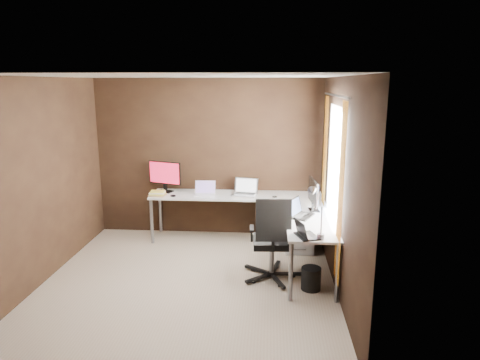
# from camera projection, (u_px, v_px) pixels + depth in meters

# --- Properties ---
(room) EXTENTS (3.60, 3.60, 2.50)m
(room) POSITION_uv_depth(u_px,v_px,m) (216.00, 181.00, 5.12)
(room) COLOR tan
(room) RESTS_ON ground
(desk) EXTENTS (2.65, 2.25, 0.73)m
(desk) POSITION_uv_depth(u_px,v_px,m) (259.00, 207.00, 6.17)
(desk) COLOR silver
(desk) RESTS_ON ground
(drawer_pedestal) EXTENTS (0.42, 0.50, 0.60)m
(drawer_pedestal) POSITION_uv_depth(u_px,v_px,m) (299.00, 230.00, 6.32)
(drawer_pedestal) COLOR silver
(drawer_pedestal) RESTS_ON ground
(monitor_left) EXTENTS (0.54, 0.23, 0.49)m
(monitor_left) POSITION_uv_depth(u_px,v_px,m) (165.00, 175.00, 6.75)
(monitor_left) COLOR black
(monitor_left) RESTS_ON desk
(monitor_right) EXTENTS (0.15, 0.52, 0.43)m
(monitor_right) POSITION_uv_depth(u_px,v_px,m) (313.00, 193.00, 5.75)
(monitor_right) COLOR black
(monitor_right) RESTS_ON desk
(laptop_white) EXTENTS (0.32, 0.23, 0.21)m
(laptop_white) POSITION_uv_depth(u_px,v_px,m) (205.00, 192.00, 6.60)
(laptop_white) COLOR silver
(laptop_white) RESTS_ON desk
(laptop_silver) EXTENTS (0.42, 0.34, 0.25)m
(laptop_silver) POSITION_uv_depth(u_px,v_px,m) (245.00, 191.00, 6.63)
(laptop_silver) COLOR silver
(laptop_silver) RESTS_ON desk
(laptop_black_big) EXTENTS (0.38, 0.42, 0.23)m
(laptop_black_big) POSITION_uv_depth(u_px,v_px,m) (299.00, 212.00, 5.55)
(laptop_black_big) COLOR black
(laptop_black_big) RESTS_ON desk
(laptop_black_small) EXTENTS (0.30, 0.35, 0.20)m
(laptop_black_small) POSITION_uv_depth(u_px,v_px,m) (305.00, 233.00, 4.81)
(laptop_black_small) COLOR black
(laptop_black_small) RESTS_ON desk
(book_stack) EXTENTS (0.26, 0.22, 0.08)m
(book_stack) POSITION_uv_depth(u_px,v_px,m) (157.00, 193.00, 6.55)
(book_stack) COLOR tan
(book_stack) RESTS_ON desk
(mouse_left) EXTENTS (0.10, 0.08, 0.03)m
(mouse_left) POSITION_uv_depth(u_px,v_px,m) (173.00, 196.00, 6.50)
(mouse_left) COLOR black
(mouse_left) RESTS_ON desk
(mouse_corner) EXTENTS (0.09, 0.07, 0.03)m
(mouse_corner) POSITION_uv_depth(u_px,v_px,m) (275.00, 197.00, 6.45)
(mouse_corner) COLOR black
(mouse_corner) RESTS_ON desk
(desk_lamp) EXTENTS (0.19, 0.22, 0.58)m
(desk_lamp) POSITION_uv_depth(u_px,v_px,m) (315.00, 206.00, 4.74)
(desk_lamp) COLOR slate
(desk_lamp) RESTS_ON desk
(office_chair) EXTENTS (0.61, 0.61, 1.09)m
(office_chair) POSITION_uv_depth(u_px,v_px,m) (272.00, 255.00, 5.36)
(office_chair) COLOR black
(office_chair) RESTS_ON ground
(wastebasket) EXTENTS (0.24, 0.24, 0.27)m
(wastebasket) POSITION_uv_depth(u_px,v_px,m) (311.00, 278.00, 5.12)
(wastebasket) COLOR black
(wastebasket) RESTS_ON ground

